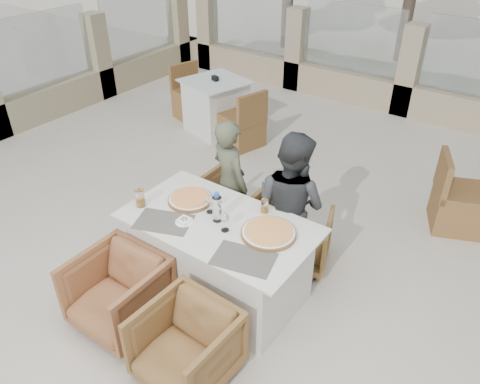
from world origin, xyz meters
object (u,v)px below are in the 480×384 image
Objects in this scene: pizza_right at (269,232)px; beer_glass_left at (140,198)px; olive_dish at (184,220)px; armchair_far_left at (230,208)px; wine_glass_centre at (210,203)px; bg_table_a at (216,106)px; pizza_left at (190,199)px; diner_right at (290,206)px; diner_left at (230,183)px; armchair_near_left at (118,293)px; wine_glass_near at (225,221)px; beer_glass_right at (265,206)px; water_bottle at (217,207)px; dining_table at (220,257)px; armchair_near_right at (186,347)px; armchair_far_right at (299,238)px.

pizza_right is 1.15m from beer_glass_left.
armchair_far_left is at bearing 103.50° from olive_dish.
wine_glass_centre reaches higher than bg_table_a.
diner_right is (0.70, 0.53, -0.09)m from pizza_left.
armchair_near_left is at bearing 106.84° from diner_left.
armchair_near_left is at bearing -111.67° from olive_dish.
pizza_left is at bearing 84.87° from armchair_near_left.
wine_glass_near is 0.11× the size of bg_table_a.
pizza_right is 0.31m from beer_glass_right.
bg_table_a is at bearing 129.52° from wine_glass_near.
pizza_right is at bearing -50.72° from beer_glass_right.
water_bottle is at bearing -127.60° from beer_glass_right.
wine_glass_near is 0.27× the size of armchair_far_left.
beer_glass_left reaches higher than armchair_near_left.
pizza_right is 0.31× the size of diner_right.
wine_glass_near is 3.52m from bg_table_a.
dining_table reaches higher than armchair_near_left.
dining_table is 0.98× the size of bg_table_a.
armchair_near_right is at bearing -5.73° from armchair_near_left.
armchair_far_right is at bearing 74.55° from beer_glass_right.
beer_glass_right is (0.91, 0.54, -0.02)m from beer_glass_left.
wine_glass_near is at bearing -153.80° from pizza_right.
armchair_near_right is 0.40× the size of bg_table_a.
beer_glass_left is at bearing -153.26° from wine_glass_centre.
diner_right reaches higher than pizza_right.
bg_table_a is (-1.42, 2.84, -0.46)m from beer_glass_left.
beer_glass_left is at bearing 112.18° from armchair_near_left.
dining_table is at bearing -24.61° from wine_glass_centre.
armchair_far_right is 0.84m from diner_left.
diner_right is at bearing -23.95° from bg_table_a.
bg_table_a is at bearing 135.46° from beer_glass_right.
pizza_right reaches higher than dining_table.
armchair_far_right is (-0.07, 0.68, -0.53)m from pizza_right.
wine_glass_near is (0.50, -0.16, 0.07)m from pizza_left.
water_bottle is at bearing 138.41° from diner_left.
beer_glass_right is at bearing 21.12° from pizza_left.
wine_glass_centre reaches higher than armchair_near_left.
pizza_left is 2.48× the size of beer_glass_left.
wine_glass_near is at bearing 50.21° from armchair_near_left.
armchair_near_left is at bearing 176.81° from armchair_near_right.
olive_dish is 0.99m from armchair_near_right.
beer_glass_right reaches higher than olive_dish.
wine_glass_centre and wine_glass_near have the same top height.
pizza_right is 0.74× the size of armchair_far_right.
dining_table is at bearing -124.99° from beer_glass_right.
armchair_near_right is (0.33, -0.83, -0.09)m from dining_table.
armchair_far_left is (-0.30, 0.67, -0.55)m from wine_glass_centre.
olive_dish is (0.46, 0.04, -0.06)m from beer_glass_left.
wine_glass_near is 0.81m from beer_glass_left.
diner_left reaches higher than pizza_right.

